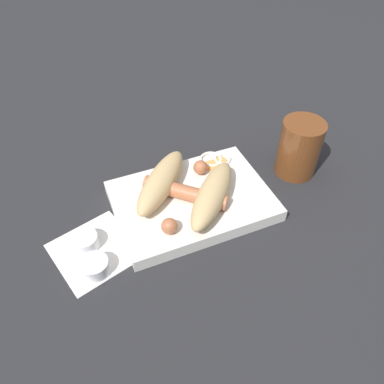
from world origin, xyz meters
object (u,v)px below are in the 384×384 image
Objects in this scene: food_tray at (192,201)px; condiment_cup_far at (95,267)px; condiment_cup_near at (85,242)px; drink_glass at (299,148)px; bread_roll at (186,188)px; sausage at (186,194)px.

condiment_cup_far is (-0.19, -0.07, -0.00)m from food_tray.
condiment_cup_near is 0.40× the size of drink_glass.
food_tray and condiment_cup_near have the same top height.
drink_glass reaches higher than bread_roll.
bread_roll is at bearing -177.69° from drink_glass.
food_tray is 0.04m from bread_roll.
food_tray is 0.20m from condiment_cup_near.
condiment_cup_far is at bearing -159.35° from sausage.
condiment_cup_far is (0.00, -0.05, 0.00)m from condiment_cup_near.
bread_roll reaches higher than sausage.
food_tray is 1.99× the size of sausage.
drink_glass reaches higher than condiment_cup_far.
condiment_cup_near is at bearing -176.07° from drink_glass.
food_tray is 0.21m from condiment_cup_far.
food_tray is 0.03m from sausage.
drink_glass is at bearing 3.93° from condiment_cup_near.
food_tray is at bearing -177.15° from drink_glass.
drink_glass is at bearing 3.85° from sausage.
sausage is 0.24m from drink_glass.
drink_glass is (0.42, 0.08, 0.04)m from condiment_cup_far.
drink_glass is at bearing 2.85° from food_tray.
sausage is 3.11× the size of condiment_cup_far.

